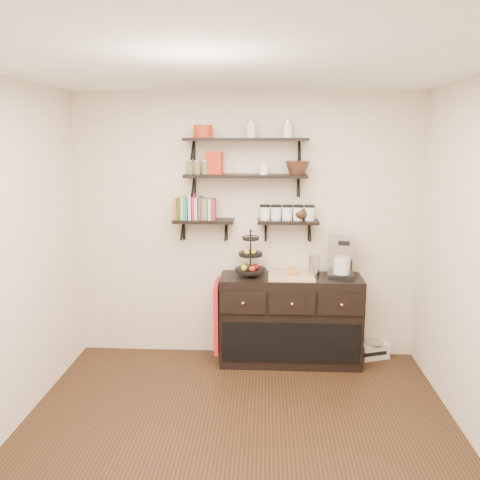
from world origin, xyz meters
name	(u,v)px	position (x,y,z in m)	size (l,w,h in m)	color
floor	(236,449)	(0.00, 0.00, 0.00)	(3.50, 3.50, 0.00)	black
ceiling	(236,65)	(0.00, 0.00, 2.70)	(3.50, 3.50, 0.02)	white
back_wall	(246,227)	(0.00, 1.75, 1.35)	(3.50, 0.02, 2.70)	beige
shelf_top	(246,140)	(0.00, 1.62, 2.23)	(1.20, 0.27, 0.23)	black
shelf_mid	(246,176)	(0.00, 1.62, 1.88)	(1.20, 0.27, 0.23)	black
shelf_low_left	(204,221)	(-0.42, 1.63, 1.43)	(0.60, 0.25, 0.23)	black
shelf_low_right	(288,222)	(0.42, 1.63, 1.43)	(0.60, 0.25, 0.23)	black
cookbooks	(198,208)	(-0.47, 1.63, 1.57)	(0.43, 0.15, 0.26)	#B5451B
glass_canisters	(287,213)	(0.41, 1.63, 1.51)	(0.54, 0.10, 0.13)	silver
sideboard	(290,320)	(0.46, 1.51, 0.45)	(1.40, 0.50, 0.92)	black
fruit_stand	(251,261)	(0.06, 1.52, 1.05)	(0.30, 0.30, 0.45)	black
candle	(291,271)	(0.46, 1.51, 0.96)	(0.08, 0.08, 0.08)	#A77126
coffee_maker	(341,255)	(0.94, 1.55, 1.11)	(0.28, 0.27, 0.45)	black
thermal_carafe	(314,267)	(0.68, 1.49, 1.01)	(0.11, 0.11, 0.22)	silver
apron	(217,316)	(-0.27, 1.41, 0.51)	(0.04, 0.30, 0.71)	#B61323
radio	(374,350)	(1.34, 1.64, 0.09)	(0.33, 0.25, 0.18)	silver
recipe_box	(214,163)	(-0.31, 1.61, 2.01)	(0.16, 0.06, 0.22)	#AF2B14
walnut_bowl	(297,168)	(0.50, 1.61, 1.96)	(0.24, 0.24, 0.13)	black
ramekins	(264,169)	(0.18, 1.61, 1.95)	(0.09, 0.09, 0.10)	white
teapot	(301,213)	(0.55, 1.63, 1.52)	(0.19, 0.14, 0.14)	black
red_pot	(203,131)	(-0.41, 1.61, 2.31)	(0.18, 0.18, 0.12)	#AF2B14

